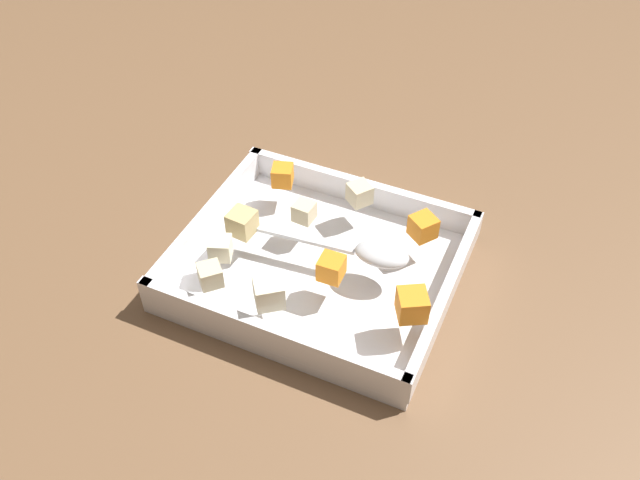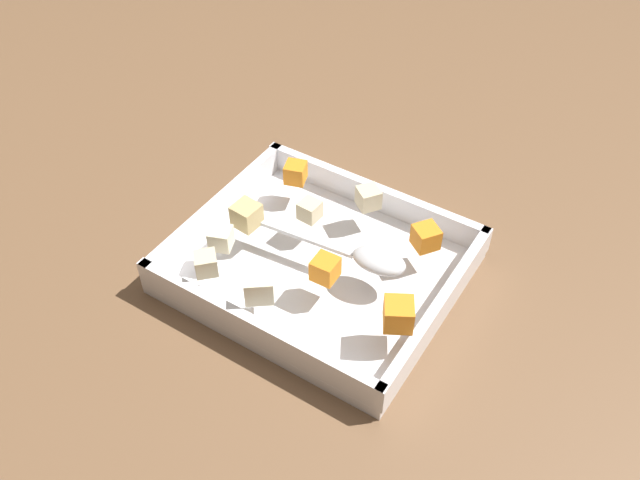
% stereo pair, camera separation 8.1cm
% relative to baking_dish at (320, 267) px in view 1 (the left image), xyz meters
% --- Properties ---
extents(ground_plane, '(4.00, 4.00, 0.00)m').
position_rel_baking_dish_xyz_m(ground_plane, '(-0.00, -0.00, -0.01)').
color(ground_plane, brown).
extents(baking_dish, '(0.33, 0.28, 0.05)m').
position_rel_baking_dish_xyz_m(baking_dish, '(0.00, 0.00, 0.00)').
color(baking_dish, silver).
rests_on(baking_dish, ground_plane).
extents(carrot_chunk_mid_right, '(0.03, 0.03, 0.03)m').
position_rel_baking_dish_xyz_m(carrot_chunk_mid_right, '(-0.09, 0.09, 0.05)').
color(carrot_chunk_mid_right, orange).
rests_on(carrot_chunk_mid_right, baking_dish).
extents(carrot_chunk_corner_sw, '(0.04, 0.04, 0.03)m').
position_rel_baking_dish_xyz_m(carrot_chunk_corner_sw, '(0.13, -0.05, 0.05)').
color(carrot_chunk_corner_sw, orange).
rests_on(carrot_chunk_corner_sw, baking_dish).
extents(carrot_chunk_mid_left, '(0.03, 0.03, 0.03)m').
position_rel_baking_dish_xyz_m(carrot_chunk_mid_left, '(0.03, -0.04, 0.05)').
color(carrot_chunk_mid_left, orange).
rests_on(carrot_chunk_mid_left, baking_dish).
extents(carrot_chunk_far_left, '(0.04, 0.04, 0.03)m').
position_rel_baking_dish_xyz_m(carrot_chunk_far_left, '(0.11, 0.07, 0.05)').
color(carrot_chunk_far_left, orange).
rests_on(carrot_chunk_far_left, baking_dish).
extents(potato_chunk_center, '(0.04, 0.04, 0.03)m').
position_rel_baking_dish_xyz_m(potato_chunk_center, '(0.01, 0.09, 0.05)').
color(potato_chunk_center, beige).
rests_on(potato_chunk_center, baking_dish).
extents(potato_chunk_corner_se, '(0.04, 0.04, 0.03)m').
position_rel_baking_dish_xyz_m(potato_chunk_corner_se, '(-0.09, -0.10, 0.05)').
color(potato_chunk_corner_se, beige).
rests_on(potato_chunk_corner_se, baking_dish).
extents(potato_chunk_heap_side, '(0.03, 0.03, 0.03)m').
position_rel_baking_dish_xyz_m(potato_chunk_heap_side, '(-0.10, -0.02, 0.05)').
color(potato_chunk_heap_side, tan).
rests_on(potato_chunk_heap_side, baking_dish).
extents(potato_chunk_under_handle, '(0.03, 0.03, 0.03)m').
position_rel_baking_dish_xyz_m(potato_chunk_under_handle, '(-0.10, -0.06, 0.05)').
color(potato_chunk_under_handle, beige).
rests_on(potato_chunk_under_handle, baking_dish).
extents(potato_chunk_front_center, '(0.03, 0.03, 0.02)m').
position_rel_baking_dish_xyz_m(potato_chunk_front_center, '(-0.04, 0.04, 0.05)').
color(potato_chunk_front_center, beige).
rests_on(potato_chunk_front_center, baking_dish).
extents(potato_chunk_rim_edge, '(0.04, 0.04, 0.03)m').
position_rel_baking_dish_xyz_m(potato_chunk_rim_edge, '(-0.02, -0.10, 0.05)').
color(potato_chunk_rim_edge, beige).
rests_on(potato_chunk_rim_edge, baking_dish).
extents(serving_spoon, '(0.22, 0.05, 0.02)m').
position_rel_baking_dish_xyz_m(serving_spoon, '(0.06, 0.01, 0.05)').
color(serving_spoon, silver).
rests_on(serving_spoon, baking_dish).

